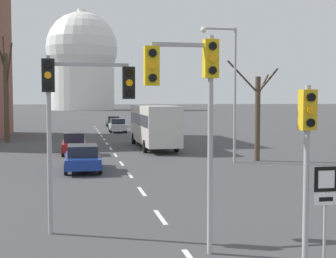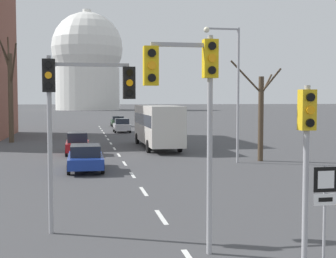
{
  "view_description": "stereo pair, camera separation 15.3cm",
  "coord_description": "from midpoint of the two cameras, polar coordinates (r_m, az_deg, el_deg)",
  "views": [
    {
      "loc": [
        -2.77,
        -7.19,
        3.95
      ],
      "look_at": [
        -0.22,
        5.66,
        3.13
      ],
      "focal_mm": 50.0,
      "sensor_mm": 36.0,
      "label": 1
    },
    {
      "loc": [
        -2.62,
        -7.22,
        3.95
      ],
      "look_at": [
        -0.22,
        5.66,
        3.13
      ],
      "focal_mm": 50.0,
      "sensor_mm": 36.0,
      "label": 2
    }
  ],
  "objects": [
    {
      "name": "street_lamp_right",
      "position": [
        29.41,
        7.93,
        5.91
      ],
      "size": [
        2.3,
        0.36,
        8.4
      ],
      "color": "#9E9EA3",
      "rests_on": "ground_plane"
    },
    {
      "name": "lane_stripe_13",
      "position": [
        69.47,
        -8.3,
        0.29
      ],
      "size": [
        0.16,
        2.0,
        0.01
      ],
      "primitive_type": "cube",
      "color": "silver",
      "rests_on": "ground_plane"
    },
    {
      "name": "sedan_near_right",
      "position": [
        26.45,
        -9.87,
        -3.44
      ],
      "size": [
        1.96,
        4.54,
        1.46
      ],
      "color": "navy",
      "rests_on": "ground_plane"
    },
    {
      "name": "lane_stripe_2",
      "position": [
        20.37,
        -2.77,
        -7.59
      ],
      "size": [
        0.16,
        2.0,
        0.01
      ],
      "primitive_type": "cube",
      "color": "silver",
      "rests_on": "ground_plane"
    },
    {
      "name": "lane_stripe_6",
      "position": [
        38.1,
        -6.44,
        -2.38
      ],
      "size": [
        0.16,
        2.0,
        0.01
      ],
      "primitive_type": "cube",
      "color": "silver",
      "rests_on": "ground_plane"
    },
    {
      "name": "route_sign_post",
      "position": [
        11.87,
        18.96,
        -7.85
      ],
      "size": [
        0.6,
        0.08,
        2.41
      ],
      "color": "#9E9EA3",
      "rests_on": "ground_plane"
    },
    {
      "name": "sedan_near_left",
      "position": [
        34.32,
        -10.84,
        -1.75
      ],
      "size": [
        1.71,
        3.87,
        1.61
      ],
      "color": "maroon",
      "rests_on": "ground_plane"
    },
    {
      "name": "traffic_signal_centre_tall",
      "position": [
        11.71,
        3.14,
        4.84
      ],
      "size": [
        1.87,
        0.34,
        5.56
      ],
      "color": "#9E9EA3",
      "rests_on": "ground_plane"
    },
    {
      "name": "lane_stripe_11",
      "position": [
        60.49,
        -7.97,
        -0.19
      ],
      "size": [
        0.16,
        2.0,
        0.01
      ],
      "primitive_type": "cube",
      "color": "silver",
      "rests_on": "ground_plane"
    },
    {
      "name": "lane_stripe_5",
      "position": [
        33.65,
        -5.89,
        -3.17
      ],
      "size": [
        0.16,
        2.0,
        0.01
      ],
      "primitive_type": "cube",
      "color": "silver",
      "rests_on": "ground_plane"
    },
    {
      "name": "sedan_mid_centre",
      "position": [
        56.81,
        -5.58,
        0.44
      ],
      "size": [
        1.95,
        4.02,
        1.69
      ],
      "color": "#B7B7BC",
      "rests_on": "ground_plane"
    },
    {
      "name": "capitol_dome",
      "position": [
        184.92,
        -9.77,
        8.13
      ],
      "size": [
        27.28,
        27.28,
        38.54
      ],
      "color": "silver",
      "rests_on": "ground_plane"
    },
    {
      "name": "lane_stripe_7",
      "position": [
        42.57,
        -6.87,
        -1.76
      ],
      "size": [
        0.16,
        2.0,
        0.01
      ],
      "primitive_type": "cube",
      "color": "silver",
      "rests_on": "ground_plane"
    },
    {
      "name": "lane_stripe_9",
      "position": [
        51.53,
        -7.52,
        -0.84
      ],
      "size": [
        0.16,
        2.0,
        0.01
      ],
      "primitive_type": "cube",
      "color": "silver",
      "rests_on": "ground_plane"
    },
    {
      "name": "city_bus",
      "position": [
        38.2,
        -1.2,
        0.73
      ],
      "size": [
        2.66,
        10.8,
        3.48
      ],
      "color": "beige",
      "rests_on": "ground_plane"
    },
    {
      "name": "lane_stripe_1",
      "position": [
        16.03,
        -0.55,
        -10.67
      ],
      "size": [
        0.16,
        2.0,
        0.01
      ],
      "primitive_type": "cube",
      "color": "silver",
      "rests_on": "ground_plane"
    },
    {
      "name": "lane_stripe_12",
      "position": [
        64.98,
        -8.15,
        0.07
      ],
      "size": [
        0.16,
        2.0,
        0.01
      ],
      "primitive_type": "cube",
      "color": "silver",
      "rests_on": "ground_plane"
    },
    {
      "name": "sedan_far_left",
      "position": [
        69.59,
        -6.08,
        0.95
      ],
      "size": [
        1.97,
        3.96,
        1.53
      ],
      "color": "#2D4C33",
      "rests_on": "ground_plane"
    },
    {
      "name": "bare_tree_right_near",
      "position": [
        30.59,
        11.38,
        1.85
      ],
      "size": [
        3.11,
        3.01,
        6.46
      ],
      "color": "#473828",
      "rests_on": "ground_plane"
    },
    {
      "name": "traffic_signal_near_right",
      "position": [
        11.54,
        16.9,
        -1.24
      ],
      "size": [
        0.36,
        0.34,
        4.29
      ],
      "color": "#9E9EA3",
      "rests_on": "ground_plane"
    },
    {
      "name": "lane_stripe_4",
      "position": [
        29.2,
        -5.17,
        -4.2
      ],
      "size": [
        0.16,
        2.0,
        0.01
      ],
      "primitive_type": "cube",
      "color": "silver",
      "rests_on": "ground_plane"
    },
    {
      "name": "traffic_signal_near_left",
      "position": [
        14.01,
        -10.68,
        3.68
      ],
      "size": [
        2.69,
        0.34,
        5.23
      ],
      "color": "#9E9EA3",
      "rests_on": "ground_plane"
    },
    {
      "name": "lane_stripe_3",
      "position": [
        24.77,
        -4.18,
        -5.59
      ],
      "size": [
        0.16,
        2.0,
        0.01
      ],
      "primitive_type": "cube",
      "color": "silver",
      "rests_on": "ground_plane"
    },
    {
      "name": "bare_tree_left_near",
      "position": [
        45.43,
        -18.57,
        4.42
      ],
      "size": [
        1.88,
        5.78,
        10.06
      ],
      "color": "#473828",
      "rests_on": "ground_plane"
    },
    {
      "name": "lane_stripe_10",
      "position": [
        56.01,
        -7.76,
        -0.49
      ],
      "size": [
        0.16,
        2.0,
        0.01
      ],
      "primitive_type": "cube",
      "color": "silver",
      "rests_on": "ground_plane"
    },
    {
      "name": "lane_stripe_8",
      "position": [
        47.05,
        -7.23,
        -1.25
      ],
      "size": [
        0.16,
        2.0,
        0.01
      ],
      "primitive_type": "cube",
      "color": "silver",
      "rests_on": "ground_plane"
    }
  ]
}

